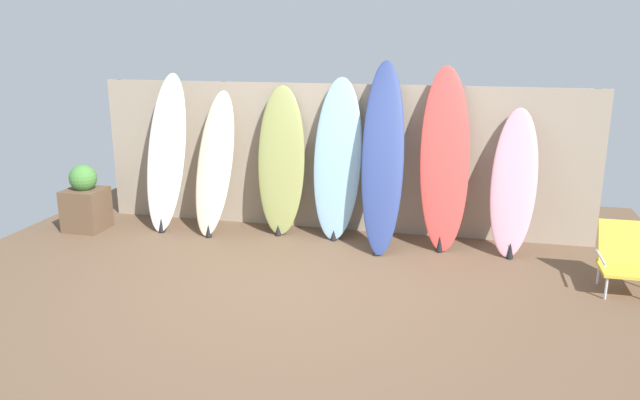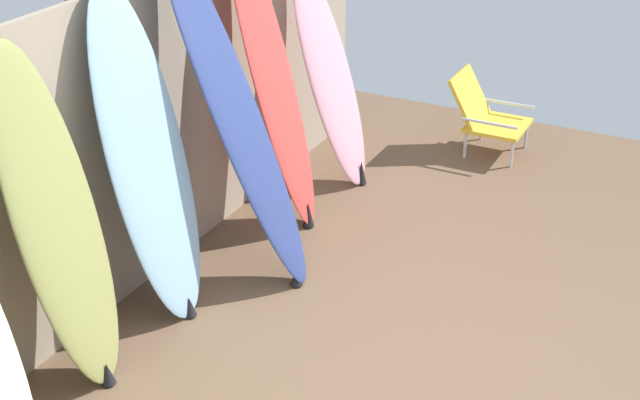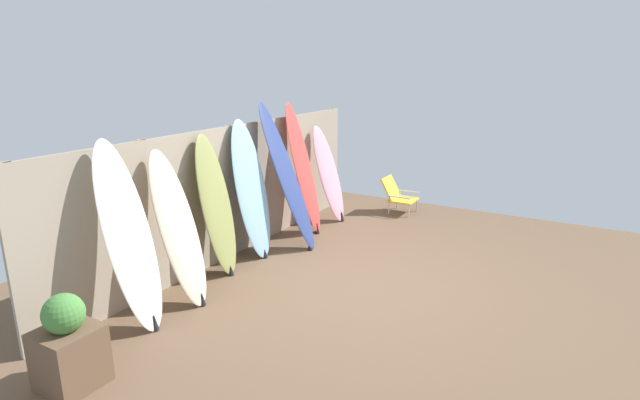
# 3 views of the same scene
# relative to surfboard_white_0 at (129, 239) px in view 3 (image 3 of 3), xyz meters

# --- Properties ---
(ground) EXTENTS (7.68, 7.68, 0.00)m
(ground) POSITION_rel_surfboard_white_0_xyz_m (2.08, -1.59, -0.94)
(ground) COLOR brown
(fence_back) EXTENTS (6.08, 0.11, 1.80)m
(fence_back) POSITION_rel_surfboard_white_0_xyz_m (2.08, 0.41, -0.04)
(fence_back) COLOR gray
(fence_back) RESTS_ON ground
(surfboard_white_0) EXTENTS (0.55, 0.63, 1.91)m
(surfboard_white_0) POSITION_rel_surfboard_white_0_xyz_m (0.00, 0.00, 0.00)
(surfboard_white_0) COLOR white
(surfboard_white_0) RESTS_ON ground
(surfboard_cream_1) EXTENTS (0.54, 0.72, 1.72)m
(surfboard_cream_1) POSITION_rel_surfboard_white_0_xyz_m (0.64, -0.01, -0.09)
(surfboard_cream_1) COLOR beige
(surfboard_cream_1) RESTS_ON ground
(surfboard_olive_2) EXTENTS (0.61, 0.48, 1.79)m
(surfboard_olive_2) POSITION_rel_surfboard_white_0_xyz_m (1.44, 0.14, -0.05)
(surfboard_olive_2) COLOR olive
(surfboard_olive_2) RESTS_ON ground
(surfboard_skyblue_3) EXTENTS (0.60, 0.49, 1.89)m
(surfboard_skyblue_3) POSITION_rel_surfboard_white_0_xyz_m (2.13, 0.12, -0.00)
(surfboard_skyblue_3) COLOR #8CB7D6
(surfboard_skyblue_3) RESTS_ON ground
(surfboard_navy_4) EXTENTS (0.55, 0.92, 2.10)m
(surfboard_navy_4) POSITION_rel_surfboard_white_0_xyz_m (2.70, -0.09, 0.10)
(surfboard_navy_4) COLOR navy
(surfboard_navy_4) RESTS_ON ground
(surfboard_red_5) EXTENTS (0.62, 0.64, 2.04)m
(surfboard_red_5) POSITION_rel_surfboard_white_0_xyz_m (3.37, 0.06, 0.07)
(surfboard_red_5) COLOR #D13D38
(surfboard_red_5) RESTS_ON ground
(surfboard_pink_6) EXTENTS (0.56, 0.67, 1.60)m
(surfboard_pink_6) POSITION_rel_surfboard_white_0_xyz_m (4.13, 0.03, -0.15)
(surfboard_pink_6) COLOR pink
(surfboard_pink_6) RESTS_ON ground
(beach_chair) EXTENTS (0.50, 0.58, 0.63)m
(beach_chair) POSITION_rel_surfboard_white_0_xyz_m (5.14, -0.84, -0.62)
(beach_chair) COLOR silver
(beach_chair) RESTS_ON ground
(planter_box) EXTENTS (0.46, 0.45, 0.83)m
(planter_box) POSITION_rel_surfboard_white_0_xyz_m (-0.96, -0.34, -0.58)
(planter_box) COLOR brown
(planter_box) RESTS_ON ground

